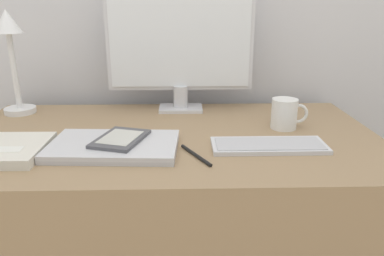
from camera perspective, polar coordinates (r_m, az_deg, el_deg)
The scene contains 9 objects.
desk at distance 1.32m, azimuth -3.29°, elevation -16.64°, with size 1.27×0.71×0.76m.
monitor at distance 1.35m, azimuth -1.83°, elevation 13.24°, with size 0.52×0.11×0.47m.
keyboard at distance 1.05m, azimuth 11.61°, elevation -2.59°, with size 0.31×0.12×0.01m.
laptop at distance 1.04m, azimuth -11.80°, elevation -2.70°, with size 0.35×0.23×0.02m.
ereader at distance 1.04m, azimuth -10.86°, elevation -1.60°, with size 0.16×0.19×0.01m.
desk_lamp at distance 1.45m, azimuth -25.90°, elevation 10.96°, with size 0.11×0.11×0.36m.
notebook at distance 1.10m, azimuth -26.37°, elevation -2.98°, with size 0.20×0.21×0.03m.
coffee_mug at distance 1.21m, azimuth 13.99°, elevation 2.12°, with size 0.12×0.08×0.10m.
pen at distance 0.97m, azimuth 0.58°, elevation -4.14°, with size 0.08×0.14×0.01m.
Camera 1 is at (0.04, -0.93, 1.14)m, focal length 35.00 mm.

